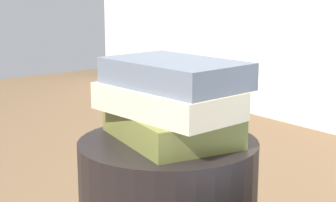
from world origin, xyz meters
TOP-DOWN VIEW (x-y plane):
  - book_olive at (-0.01, 0.01)m, footprint 0.30×0.24m
  - book_cream at (0.01, -0.01)m, footprint 0.31×0.19m
  - book_slate at (0.01, 0.01)m, footprint 0.29×0.20m

SIDE VIEW (x-z plane):
  - book_olive at x=-0.01m, z-range 0.54..0.60m
  - book_cream at x=0.01m, z-range 0.60..0.65m
  - book_slate at x=0.01m, z-range 0.65..0.71m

